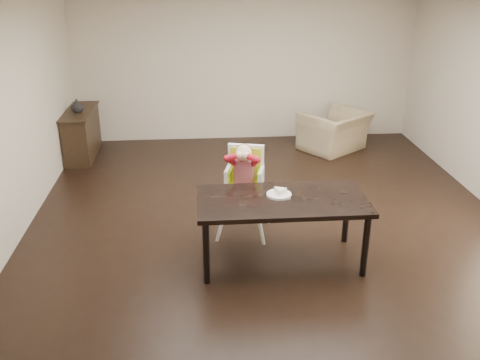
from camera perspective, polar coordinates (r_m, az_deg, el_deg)
The scene contains 8 objects.
ground at distance 6.75m, azimuth 3.14°, elevation -4.71°, with size 7.00×7.00×0.00m, color black.
room_walls at distance 6.12m, azimuth 3.52°, elevation 10.90°, with size 6.02×7.02×2.71m.
dining_table at distance 5.68m, azimuth 4.52°, elevation -2.72°, with size 1.80×0.90×0.75m.
high_chair at distance 6.25m, azimuth 0.46°, elevation 1.02°, with size 0.57×0.57×1.13m.
plate at distance 5.71m, azimuth 4.22°, elevation -1.40°, with size 0.34×0.34×0.08m.
armchair at distance 9.32m, azimuth 10.06°, elevation 5.84°, with size 1.03×0.67×0.90m, color tan.
sideboard at distance 9.24m, azimuth -16.53°, elevation 4.76°, with size 0.44×1.26×0.79m.
vase at distance 9.02m, azimuth -16.99°, elevation 7.55°, with size 0.20×0.21×0.20m, color #99999E.
Camera 1 is at (-0.85, -5.92, 3.11)m, focal length 40.00 mm.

